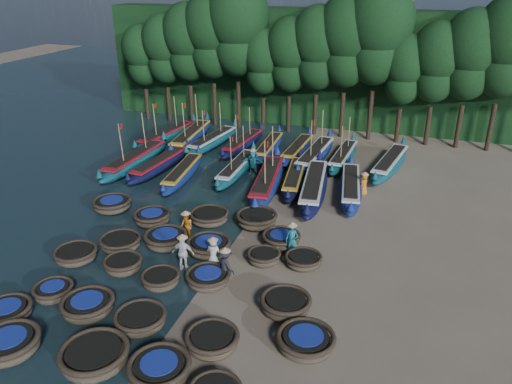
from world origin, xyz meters
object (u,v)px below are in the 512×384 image
(long_boat_6, at_px, (295,178))
(long_boat_17, at_px, (390,163))
(coracle_10, at_px, (76,255))
(long_boat_8, at_px, (351,187))
(coracle_3, at_px, (160,369))
(long_boat_10, at_px, (191,137))
(coracle_0, at_px, (7,312))
(coracle_9, at_px, (306,341))
(coracle_17, at_px, (209,246))
(coracle_6, at_px, (88,306))
(coracle_12, at_px, (161,279))
(fisherman_5, at_px, (253,161))
(coracle_13, at_px, (208,278))
(long_boat_1, at_px, (135,160))
(long_boat_15, at_px, (315,155))
(fisherman_6, at_px, (364,183))
(long_boat_3, at_px, (183,173))
(coracle_21, at_px, (152,218))
(coracle_19, at_px, (303,260))
(fisherman_1, at_px, (292,239))
(coracle_7, at_px, (141,319))
(coracle_20, at_px, (112,204))
(long_boat_2, at_px, (160,164))
(fisherman_4, at_px, (183,252))
(coracle_2, at_px, (95,356))
(long_boat_5, at_px, (267,181))
(coracle_1, at_px, (9,344))
(coracle_11, at_px, (123,265))
(coracle_24, at_px, (281,239))
(coracle_14, at_px, (286,304))
(long_boat_9, at_px, (167,136))
(long_boat_11, at_px, (213,141))
(long_boat_13, at_px, (269,147))
(long_boat_4, at_px, (237,168))
(coracle_22, at_px, (209,217))
(long_boat_12, at_px, (243,143))
(fisherman_3, at_px, (226,264))
(long_boat_16, at_px, (343,157))
(long_boat_7, at_px, (314,187))
(coracle_5, at_px, (54,291))
(fisherman_0, at_px, (213,251))
(long_boat_14, at_px, (297,149))
(coracle_15, at_px, (120,242))

(long_boat_6, xyz_separation_m, long_boat_17, (5.77, 4.58, 0.05))
(coracle_10, xyz_separation_m, long_boat_8, (11.55, 11.98, 0.15))
(coracle_3, xyz_separation_m, long_boat_10, (-9.75, 23.74, 0.15))
(coracle_0, relative_size, coracle_9, 0.87)
(coracle_17, bearing_deg, coracle_6, -115.44)
(coracle_12, bearing_deg, fisherman_5, 91.29)
(coracle_13, distance_m, long_boat_1, 15.94)
(fisherman_5, bearing_deg, long_boat_15, 41.98)
(fisherman_6, bearing_deg, long_boat_3, -63.49)
(coracle_21, xyz_separation_m, long_boat_10, (-3.88, 13.55, 0.15))
(coracle_10, distance_m, fisherman_6, 17.38)
(long_boat_1, relative_size, long_boat_15, 1.02)
(coracle_19, distance_m, fisherman_1, 1.26)
(coracle_7, relative_size, coracle_20, 0.78)
(long_boat_2, relative_size, fisherman_4, 3.85)
(coracle_2, bearing_deg, long_boat_5, 85.52)
(coracle_1, xyz_separation_m, coracle_11, (1.00, 6.11, -0.06))
(coracle_17, xyz_separation_m, coracle_24, (3.21, 1.91, -0.05))
(long_boat_5, distance_m, long_boat_10, 11.08)
(coracle_19, bearing_deg, coracle_14, -88.50)
(long_boat_9, bearing_deg, long_boat_8, -11.92)
(coracle_6, xyz_separation_m, long_boat_1, (-6.78, 15.33, 0.14))
(long_boat_11, height_order, long_boat_13, long_boat_11)
(long_boat_2, bearing_deg, fisherman_5, 18.67)
(long_boat_4, bearing_deg, long_boat_10, 138.05)
(coracle_0, distance_m, long_boat_1, 17.05)
(coracle_22, distance_m, long_boat_12, 12.68)
(long_boat_12, bearing_deg, fisherman_4, -74.28)
(coracle_2, height_order, coracle_19, coracle_2)
(coracle_11, bearing_deg, fisherman_3, 10.09)
(coracle_17, bearing_deg, long_boat_16, 73.72)
(coracle_6, relative_size, coracle_17, 0.97)
(fisherman_1, bearing_deg, coracle_24, 136.43)
(long_boat_8, height_order, fisherman_3, fisherman_3)
(long_boat_3, height_order, long_boat_4, long_boat_4)
(coracle_21, height_order, long_boat_13, long_boat_13)
(long_boat_7, xyz_separation_m, long_boat_12, (-7.12, 6.96, -0.11))
(coracle_5, xyz_separation_m, coracle_24, (8.14, 7.38, 0.01))
(coracle_14, relative_size, long_boat_17, 0.31)
(coracle_2, xyz_separation_m, coracle_7, (0.46, 2.40, -0.07))
(coracle_12, height_order, fisherman_3, fisherman_3)
(coracle_9, distance_m, fisherman_6, 14.87)
(coracle_21, bearing_deg, coracle_24, -0.19)
(long_boat_6, bearing_deg, coracle_22, -122.71)
(coracle_24, height_order, long_boat_13, long_boat_13)
(coracle_19, relative_size, fisherman_0, 1.08)
(long_boat_11, distance_m, long_boat_14, 6.90)
(coracle_0, bearing_deg, long_boat_17, 58.08)
(coracle_15, bearing_deg, fisherman_5, 74.84)
(long_boat_10, xyz_separation_m, fisherman_0, (8.74, -16.40, 0.21))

